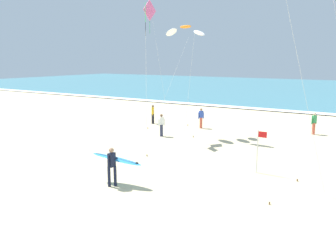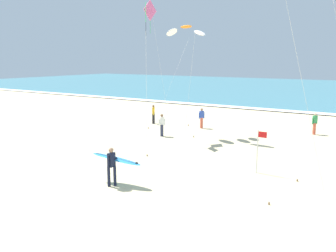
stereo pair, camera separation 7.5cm
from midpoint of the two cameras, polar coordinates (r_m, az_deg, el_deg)
The scene contains 12 objects.
ground_plane at distance 13.12m, azimuth -14.89°, elevation -14.06°, with size 160.00×160.00×0.00m, color beige.
ocean_water at distance 68.05m, azimuth 24.85°, elevation 5.18°, with size 160.00×60.00×0.08m, color teal.
shoreline_foam at distance 38.96m, azimuth 18.85°, elevation 2.25°, with size 160.00×1.71×0.01m, color white.
surfer_lead at distance 15.65m, azimuth -8.68°, elevation -5.63°, with size 2.52×1.01×1.71m.
kite_arc_amber_mid at distance 25.93m, azimuth 2.72°, elevation 14.87°, with size 2.70×3.00×7.68m.
kite_diamond_rose_high at distance 25.13m, azimuth -2.83°, elevation 17.25°, with size 0.35×5.59×9.24m.
kite_diamond_emerald_low at distance 23.89m, azimuth -3.72°, elevation 16.91°, with size 2.96×4.06×8.93m.
bystander_white_top at distance 25.20m, azimuth -1.14°, elevation 0.17°, with size 0.34×0.42×1.59m.
bystander_yellow_top at distance 30.15m, azimuth -2.50°, elevation 1.90°, with size 0.32×0.44×1.59m.
bystander_blue_top at distance 28.26m, azimuth 5.19°, elevation 1.28°, with size 0.33×0.43×1.59m.
bystander_green_top at distance 27.90m, azimuth 22.10°, elevation 0.40°, with size 0.32×0.44×1.59m.
lifeguard_flag at distance 17.56m, azimuth 14.07°, elevation -3.30°, with size 0.44×0.05×2.10m.
Camera 1 is at (8.89, -7.98, 5.41)m, focal length 38.37 mm.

